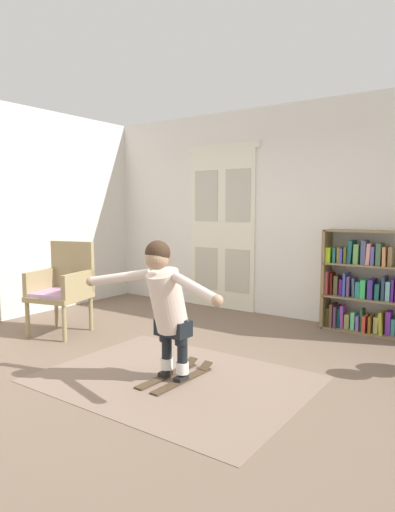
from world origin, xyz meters
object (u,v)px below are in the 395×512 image
wicker_chair (63,285)px  person_skier (166,299)px  bookshelf (382,291)px  skis_pair (177,376)px

wicker_chair → person_skier: size_ratio=0.75×
bookshelf → wicker_chair: (-3.19, -2.09, 0.05)m
bookshelf → person_skier: person_skier is taller
wicker_chair → skis_pair: size_ratio=1.41×
bookshelf → skis_pair: size_ratio=1.89×
bookshelf → wicker_chair: bearing=-146.8°
wicker_chair → skis_pair: bearing=-11.0°
wicker_chair → person_skier: person_skier is taller
wicker_chair → person_skier: (2.03, -0.54, 0.16)m
bookshelf → skis_pair: bookshelf is taller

